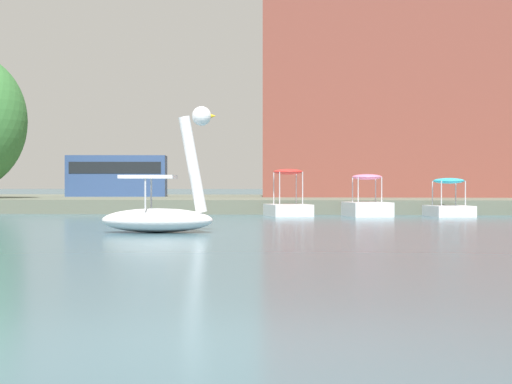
% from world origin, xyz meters
% --- Properties ---
extents(ground_plane, '(482.34, 482.34, 0.00)m').
position_xyz_m(ground_plane, '(0.00, 0.00, 0.00)').
color(ground_plane, '#385966').
extents(shore_bank_far, '(127.52, 21.04, 0.54)m').
position_xyz_m(shore_bank_far, '(0.00, 41.51, 0.27)').
color(shore_bank_far, '#5B6051').
rests_on(shore_bank_far, ground_plane).
extents(swan_boat, '(2.72, 1.54, 2.93)m').
position_xyz_m(swan_boat, '(-3.57, 16.72, 0.54)').
color(swan_boat, white).
rests_on(swan_boat, ground_plane).
extents(pedal_boat_cyan, '(1.74, 2.46, 1.34)m').
position_xyz_m(pedal_boat_cyan, '(4.08, 29.67, 0.42)').
color(pedal_boat_cyan, white).
rests_on(pedal_boat_cyan, ground_plane).
extents(pedal_boat_pink, '(1.85, 2.59, 1.48)m').
position_xyz_m(pedal_boat_pink, '(1.24, 29.47, 0.39)').
color(pedal_boat_pink, white).
rests_on(pedal_boat_pink, ground_plane).
extents(pedal_boat_red, '(1.92, 2.45, 1.66)m').
position_xyz_m(pedal_boat_red, '(-1.53, 29.50, 0.44)').
color(pedal_boat_red, white).
rests_on(pedal_boat_red, ground_plane).
extents(parked_van, '(4.88, 2.31, 1.95)m').
position_xyz_m(parked_van, '(-10.61, 41.63, 1.60)').
color(parked_van, navy).
rests_on(parked_van, shore_bank_far).
extents(apartment_block, '(23.01, 14.86, 9.16)m').
position_xyz_m(apartment_block, '(8.14, 45.65, 5.12)').
color(apartment_block, brown).
rests_on(apartment_block, shore_bank_far).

